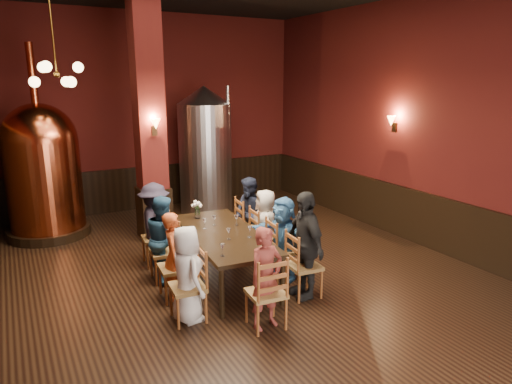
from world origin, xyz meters
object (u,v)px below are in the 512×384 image
person_2 (164,238)px  person_0 (187,274)px  dining_table (224,236)px  person_1 (174,256)px  steel_vessel (205,151)px  rose_vase (197,207)px  copper_kettle (43,169)px

person_2 → person_0: bearing=178.0°
dining_table → person_1: 0.91m
person_0 → person_1: person_0 is taller
person_1 → steel_vessel: bearing=-3.1°
dining_table → person_1: size_ratio=1.97×
person_0 → person_1: 0.67m
dining_table → person_0: (-0.94, -0.92, -0.05)m
dining_table → person_2: 0.91m
steel_vessel → rose_vase: bearing=-115.5°
person_2 → rose_vase: (0.74, 0.48, 0.28)m
dining_table → person_2: size_ratio=1.85×
person_0 → copper_kettle: copper_kettle is taller
steel_vessel → person_2: bearing=-122.7°
person_2 → copper_kettle: size_ratio=0.36×
person_1 → copper_kettle: (-1.32, 3.77, 0.71)m
dining_table → person_0: bearing=-130.4°
dining_table → rose_vase: size_ratio=8.02×
person_1 → person_2: bearing=20.3°
person_1 → copper_kettle: copper_kettle is taller
copper_kettle → rose_vase: (2.12, -2.64, -0.39)m
dining_table → copper_kettle: size_ratio=0.68×
person_0 → person_1: size_ratio=1.00×
rose_vase → person_2: bearing=-147.3°
rose_vase → copper_kettle: bearing=128.8°
rose_vase → person_0: bearing=-115.6°
person_0 → steel_vessel: bearing=-29.3°
copper_kettle → person_1: bearing=-70.7°
person_0 → rose_vase: bearing=-29.3°
person_2 → steel_vessel: bearing=-29.4°
person_1 → person_2: 0.66m
steel_vessel → rose_vase: size_ratio=9.31×
person_1 → copper_kettle: bearing=44.8°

